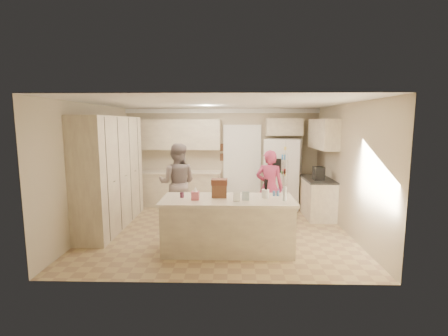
{
  "coord_description": "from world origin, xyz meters",
  "views": [
    {
      "loc": [
        0.26,
        -6.55,
        2.23
      ],
      "look_at": [
        0.1,
        0.35,
        1.25
      ],
      "focal_mm": 26.0,
      "sensor_mm": 36.0,
      "label": 1
    }
  ],
  "objects_px": {
    "refrigerator": "(283,173)",
    "island_base": "(228,226)",
    "teen_boy": "(177,183)",
    "tissue_box": "(195,196)",
    "utensil_crock": "(265,194)",
    "teen_girl": "(269,187)",
    "coffee_maker": "(319,173)",
    "dollhouse_body": "(219,191)"
  },
  "relations": [
    {
      "from": "refrigerator",
      "to": "utensil_crock",
      "type": "xyz_separation_m",
      "value": [
        -0.76,
        -2.92,
        0.1
      ]
    },
    {
      "from": "utensil_crock",
      "to": "teen_boy",
      "type": "relative_size",
      "value": 0.08
    },
    {
      "from": "island_base",
      "to": "dollhouse_body",
      "type": "bearing_deg",
      "value": 146.31
    },
    {
      "from": "refrigerator",
      "to": "teen_boy",
      "type": "height_order",
      "value": "refrigerator"
    },
    {
      "from": "island_base",
      "to": "tissue_box",
      "type": "bearing_deg",
      "value": -169.7
    },
    {
      "from": "utensil_crock",
      "to": "teen_boy",
      "type": "height_order",
      "value": "teen_boy"
    },
    {
      "from": "utensil_crock",
      "to": "dollhouse_body",
      "type": "xyz_separation_m",
      "value": [
        -0.8,
        0.05,
        0.04
      ]
    },
    {
      "from": "teen_girl",
      "to": "tissue_box",
      "type": "bearing_deg",
      "value": 63.36
    },
    {
      "from": "refrigerator",
      "to": "coffee_maker",
      "type": "bearing_deg",
      "value": -42.64
    },
    {
      "from": "island_base",
      "to": "teen_boy",
      "type": "height_order",
      "value": "teen_boy"
    },
    {
      "from": "teen_boy",
      "to": "tissue_box",
      "type": "bearing_deg",
      "value": 111.98
    },
    {
      "from": "dollhouse_body",
      "to": "teen_girl",
      "type": "distance_m",
      "value": 1.76
    },
    {
      "from": "island_base",
      "to": "teen_boy",
      "type": "bearing_deg",
      "value": 125.33
    },
    {
      "from": "teen_girl",
      "to": "coffee_maker",
      "type": "bearing_deg",
      "value": -145.98
    },
    {
      "from": "refrigerator",
      "to": "tissue_box",
      "type": "distance_m",
      "value": 3.65
    },
    {
      "from": "refrigerator",
      "to": "teen_girl",
      "type": "xyz_separation_m",
      "value": [
        -0.52,
        -1.47,
        -0.08
      ]
    },
    {
      "from": "island_base",
      "to": "tissue_box",
      "type": "distance_m",
      "value": 0.79
    },
    {
      "from": "coffee_maker",
      "to": "dollhouse_body",
      "type": "relative_size",
      "value": 1.15
    },
    {
      "from": "teen_boy",
      "to": "teen_girl",
      "type": "relative_size",
      "value": 1.08
    },
    {
      "from": "dollhouse_body",
      "to": "teen_boy",
      "type": "xyz_separation_m",
      "value": [
        -0.99,
        1.51,
        -0.15
      ]
    },
    {
      "from": "refrigerator",
      "to": "dollhouse_body",
      "type": "xyz_separation_m",
      "value": [
        -1.56,
        -2.87,
        0.14
      ]
    },
    {
      "from": "refrigerator",
      "to": "island_base",
      "type": "bearing_deg",
      "value": -98.8
    },
    {
      "from": "island_base",
      "to": "tissue_box",
      "type": "relative_size",
      "value": 15.71
    },
    {
      "from": "coffee_maker",
      "to": "tissue_box",
      "type": "distance_m",
      "value": 3.28
    },
    {
      "from": "teen_boy",
      "to": "island_base",
      "type": "bearing_deg",
      "value": 128.22
    },
    {
      "from": "coffee_maker",
      "to": "teen_girl",
      "type": "xyz_separation_m",
      "value": [
        -1.16,
        -0.39,
        -0.25
      ]
    },
    {
      "from": "coffee_maker",
      "to": "utensil_crock",
      "type": "height_order",
      "value": "coffee_maker"
    },
    {
      "from": "island_base",
      "to": "dollhouse_body",
      "type": "relative_size",
      "value": 8.46
    },
    {
      "from": "island_base",
      "to": "refrigerator",
      "type": "bearing_deg",
      "value": 64.64
    },
    {
      "from": "coffee_maker",
      "to": "teen_boy",
      "type": "bearing_deg",
      "value": -174.84
    },
    {
      "from": "refrigerator",
      "to": "teen_boy",
      "type": "relative_size",
      "value": 1.02
    },
    {
      "from": "island_base",
      "to": "teen_girl",
      "type": "height_order",
      "value": "teen_girl"
    },
    {
      "from": "teen_boy",
      "to": "dollhouse_body",
      "type": "bearing_deg",
      "value": 126.17
    },
    {
      "from": "tissue_box",
      "to": "dollhouse_body",
      "type": "xyz_separation_m",
      "value": [
        0.4,
        0.2,
        0.04
      ]
    },
    {
      "from": "refrigerator",
      "to": "island_base",
      "type": "height_order",
      "value": "refrigerator"
    },
    {
      "from": "coffee_maker",
      "to": "utensil_crock",
      "type": "relative_size",
      "value": 2.0
    },
    {
      "from": "utensil_crock",
      "to": "teen_girl",
      "type": "xyz_separation_m",
      "value": [
        0.24,
        1.46,
        -0.18
      ]
    },
    {
      "from": "refrigerator",
      "to": "tissue_box",
      "type": "relative_size",
      "value": 12.86
    },
    {
      "from": "teen_girl",
      "to": "refrigerator",
      "type": "bearing_deg",
      "value": -94.27
    },
    {
      "from": "tissue_box",
      "to": "teen_boy",
      "type": "distance_m",
      "value": 1.81
    },
    {
      "from": "island_base",
      "to": "teen_boy",
      "type": "relative_size",
      "value": 1.24
    },
    {
      "from": "dollhouse_body",
      "to": "island_base",
      "type": "bearing_deg",
      "value": -33.69
    }
  ]
}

